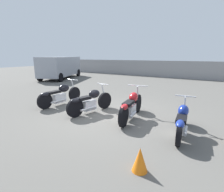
{
  "coord_description": "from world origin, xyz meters",
  "views": [
    {
      "loc": [
        3.31,
        -4.87,
        2.06
      ],
      "look_at": [
        0.0,
        0.24,
        0.65
      ],
      "focal_mm": 28.0,
      "sensor_mm": 36.0,
      "label": 1
    }
  ],
  "objects_px": {
    "motorcycle_slot_1": "(90,101)",
    "traffic_cone_far": "(140,160)",
    "motorcycle_slot_0": "(60,95)",
    "motorcycle_slot_3": "(182,121)",
    "parked_van": "(61,66)",
    "motorcycle_slot_2": "(131,106)"
  },
  "relations": [
    {
      "from": "motorcycle_slot_1",
      "to": "traffic_cone_far",
      "type": "distance_m",
      "value": 3.6
    },
    {
      "from": "motorcycle_slot_0",
      "to": "motorcycle_slot_3",
      "type": "distance_m",
      "value": 5.0
    },
    {
      "from": "parked_van",
      "to": "traffic_cone_far",
      "type": "height_order",
      "value": "parked_van"
    },
    {
      "from": "motorcycle_slot_1",
      "to": "motorcycle_slot_2",
      "type": "bearing_deg",
      "value": 19.63
    },
    {
      "from": "motorcycle_slot_1",
      "to": "motorcycle_slot_3",
      "type": "xyz_separation_m",
      "value": [
        3.21,
        -0.12,
        -0.03
      ]
    },
    {
      "from": "motorcycle_slot_2",
      "to": "parked_van",
      "type": "distance_m",
      "value": 12.06
    },
    {
      "from": "motorcycle_slot_1",
      "to": "parked_van",
      "type": "relative_size",
      "value": 0.36
    },
    {
      "from": "motorcycle_slot_1",
      "to": "motorcycle_slot_2",
      "type": "distance_m",
      "value": 1.57
    },
    {
      "from": "motorcycle_slot_2",
      "to": "motorcycle_slot_3",
      "type": "bearing_deg",
      "value": -21.76
    },
    {
      "from": "motorcycle_slot_0",
      "to": "motorcycle_slot_3",
      "type": "height_order",
      "value": "motorcycle_slot_0"
    },
    {
      "from": "motorcycle_slot_2",
      "to": "parked_van",
      "type": "relative_size",
      "value": 0.39
    },
    {
      "from": "motorcycle_slot_0",
      "to": "motorcycle_slot_1",
      "type": "xyz_separation_m",
      "value": [
        1.78,
        -0.15,
        -0.01
      ]
    },
    {
      "from": "motorcycle_slot_1",
      "to": "traffic_cone_far",
      "type": "relative_size",
      "value": 4.44
    },
    {
      "from": "parked_van",
      "to": "motorcycle_slot_0",
      "type": "bearing_deg",
      "value": -64.93
    },
    {
      "from": "motorcycle_slot_1",
      "to": "traffic_cone_far",
      "type": "bearing_deg",
      "value": -25.33
    },
    {
      "from": "motorcycle_slot_3",
      "to": "traffic_cone_far",
      "type": "xyz_separation_m",
      "value": [
        -0.3,
        -1.98,
        -0.17
      ]
    },
    {
      "from": "parked_van",
      "to": "traffic_cone_far",
      "type": "bearing_deg",
      "value": -59.29
    },
    {
      "from": "motorcycle_slot_2",
      "to": "traffic_cone_far",
      "type": "xyz_separation_m",
      "value": [
        1.37,
        -2.35,
        -0.21
      ]
    },
    {
      "from": "motorcycle_slot_3",
      "to": "traffic_cone_far",
      "type": "relative_size",
      "value": 4.24
    },
    {
      "from": "motorcycle_slot_1",
      "to": "motorcycle_slot_3",
      "type": "relative_size",
      "value": 1.05
    },
    {
      "from": "motorcycle_slot_3",
      "to": "motorcycle_slot_2",
      "type": "bearing_deg",
      "value": 160.59
    },
    {
      "from": "motorcycle_slot_0",
      "to": "motorcycle_slot_2",
      "type": "relative_size",
      "value": 1.02
    }
  ]
}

